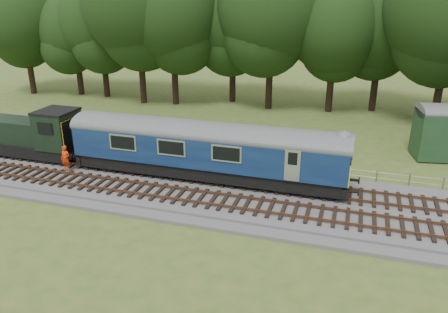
% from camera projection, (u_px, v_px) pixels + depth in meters
% --- Properties ---
extents(ground, '(120.00, 120.00, 0.00)m').
position_uv_depth(ground, '(210.00, 193.00, 27.53)').
color(ground, '#3E5F23').
rests_on(ground, ground).
extents(ballast, '(70.00, 7.00, 0.35)m').
position_uv_depth(ballast, '(210.00, 190.00, 27.47)').
color(ballast, '#4C4C4F').
rests_on(ballast, ground).
extents(track_north, '(67.20, 2.40, 0.21)m').
position_uv_depth(track_north, '(217.00, 178.00, 28.63)').
color(track_north, black).
rests_on(track_north, ballast).
extents(track_south, '(67.20, 2.40, 0.21)m').
position_uv_depth(track_south, '(202.00, 198.00, 25.96)').
color(track_south, black).
rests_on(track_south, ballast).
extents(fence, '(64.00, 0.12, 1.00)m').
position_uv_depth(fence, '(230.00, 167.00, 31.55)').
color(fence, '#6B6054').
rests_on(fence, ground).
extents(tree_line, '(70.00, 8.00, 18.00)m').
position_uv_depth(tree_line, '(276.00, 108.00, 47.15)').
color(tree_line, black).
rests_on(tree_line, ground).
extents(dmu_railcar, '(18.05, 2.86, 3.88)m').
position_uv_depth(dmu_railcar, '(206.00, 146.00, 28.05)').
color(dmu_railcar, black).
rests_on(dmu_railcar, ground).
extents(shunter_loco, '(8.91, 2.60, 3.38)m').
position_uv_depth(shunter_loco, '(28.00, 135.00, 32.13)').
color(shunter_loco, black).
rests_on(shunter_loco, ground).
extents(worker, '(0.68, 0.45, 1.85)m').
position_uv_depth(worker, '(66.00, 159.00, 29.58)').
color(worker, red).
rests_on(worker, ballast).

